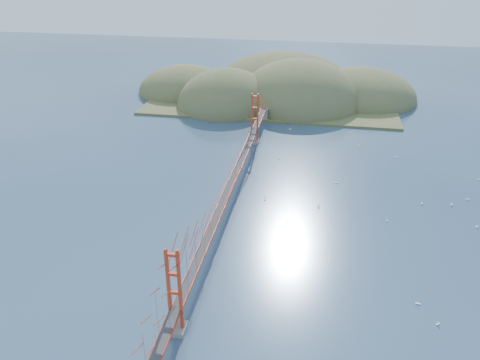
% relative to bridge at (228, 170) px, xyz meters
% --- Properties ---
extents(ground, '(320.00, 320.00, 0.00)m').
position_rel_bridge_xyz_m(ground, '(0.00, -0.18, -7.01)').
color(ground, '#2E435C').
rests_on(ground, ground).
extents(bridge, '(2.20, 94.40, 12.00)m').
position_rel_bridge_xyz_m(bridge, '(0.00, 0.00, 0.00)').
color(bridge, gray).
rests_on(bridge, ground).
extents(far_headlands, '(84.00, 58.00, 25.00)m').
position_rel_bridge_xyz_m(far_headlands, '(2.21, 68.33, -7.01)').
color(far_headlands, brown).
rests_on(far_headlands, ground).
extents(sailboat_4, '(0.66, 0.66, 0.72)m').
position_rel_bridge_xyz_m(sailboat_4, '(38.56, 7.32, -6.85)').
color(sailboat_4, white).
rests_on(sailboat_4, ground).
extents(sailboat_14, '(0.59, 0.59, 0.65)m').
position_rel_bridge_xyz_m(sailboat_14, '(33.50, 6.76, -6.86)').
color(sailboat_14, white).
rests_on(sailboat_14, ground).
extents(sailboat_0, '(0.54, 0.59, 0.67)m').
position_rel_bridge_xyz_m(sailboat_0, '(15.57, 2.49, -6.86)').
color(sailboat_0, white).
rests_on(sailboat_0, ground).
extents(sailboat_2, '(0.65, 0.59, 0.73)m').
position_rel_bridge_xyz_m(sailboat_2, '(28.79, -20.24, -6.85)').
color(sailboat_2, white).
rests_on(sailboat_2, ground).
extents(sailboat_11, '(0.66, 0.66, 0.74)m').
position_rel_bridge_xyz_m(sailboat_11, '(41.85, 9.95, -6.85)').
color(sailboat_11, white).
rests_on(sailboat_11, ground).
extents(sailboat_12, '(0.60, 0.56, 0.67)m').
position_rel_bridge_xyz_m(sailboat_12, '(7.46, 40.12, -6.86)').
color(sailboat_12, white).
rests_on(sailboat_12, ground).
extents(sailboat_3, '(0.60, 0.48, 0.71)m').
position_rel_bridge_xyz_m(sailboat_3, '(6.58, 21.76, -6.85)').
color(sailboat_3, white).
rests_on(sailboat_3, ground).
extents(sailboat_15, '(0.53, 0.57, 0.64)m').
position_rel_bridge_xyz_m(sailboat_15, '(23.69, 32.13, -6.86)').
color(sailboat_15, white).
rests_on(sailboat_15, ground).
extents(sailboat_16, '(0.66, 0.66, 0.69)m').
position_rel_bridge_xyz_m(sailboat_16, '(18.63, 12.41, -6.86)').
color(sailboat_16, white).
rests_on(sailboat_16, ground).
extents(sailboat_8, '(0.65, 0.65, 0.68)m').
position_rel_bridge_xyz_m(sailboat_8, '(45.90, 18.78, -6.86)').
color(sailboat_8, white).
rests_on(sailboat_8, ground).
extents(sailboat_9, '(0.68, 0.68, 0.72)m').
position_rel_bridge_xyz_m(sailboat_9, '(41.04, 0.44, -6.85)').
color(sailboat_9, white).
rests_on(sailboat_9, ground).
extents(sailboat_13, '(0.70, 0.70, 0.73)m').
position_rel_bridge_xyz_m(sailboat_13, '(30.63, -23.57, -6.85)').
color(sailboat_13, white).
rests_on(sailboat_13, ground).
extents(sailboat_7, '(0.65, 0.61, 0.73)m').
position_rel_bridge_xyz_m(sailboat_7, '(31.37, 26.97, -6.85)').
color(sailboat_7, white).
rests_on(sailboat_7, ground).
extents(sailboat_1, '(0.54, 0.54, 0.61)m').
position_rel_bridge_xyz_m(sailboat_1, '(26.84, -0.22, -6.87)').
color(sailboat_1, white).
rests_on(sailboat_1, ground).
extents(sailboat_extra_0, '(0.46, 0.55, 0.63)m').
position_rel_bridge_xyz_m(sailboat_extra_0, '(6.00, 3.56, -6.86)').
color(sailboat_extra_0, white).
rests_on(sailboat_extra_0, ground).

